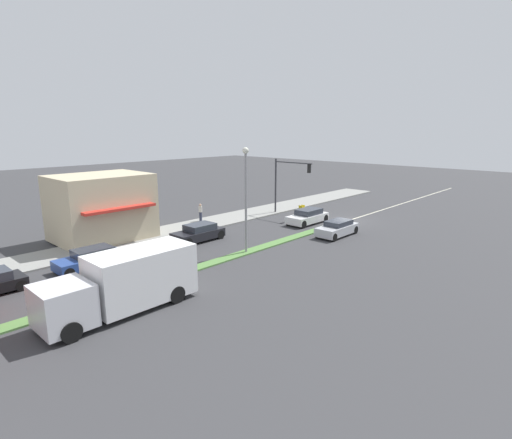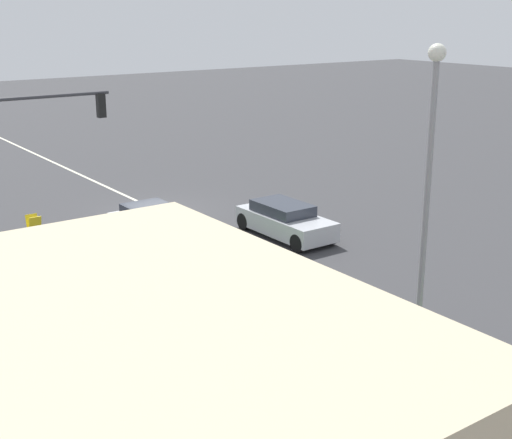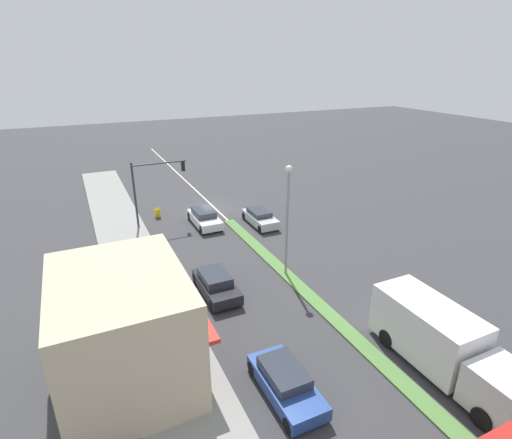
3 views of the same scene
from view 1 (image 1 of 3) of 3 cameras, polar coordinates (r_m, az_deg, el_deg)
The scene contains 14 objects.
ground_plane at distance 26.36m, azimuth -6.88°, elevation -6.48°, with size 160.00×160.00×0.00m, color #38383A.
sidewalk_right at distance 33.22m, azimuth -17.65°, elevation -2.84°, with size 4.00×73.00×0.12m, color gray.
median_strip at distance 22.10m, azimuth -25.35°, elevation -11.42°, with size 0.90×46.00×0.10m, color #568442.
lane_marking_center at distance 39.91m, azimuth 13.23°, elevation -0.10°, with size 0.16×60.00×0.01m, color beige.
building_corner_store at distance 33.77m, azimuth -21.21°, elevation 1.70°, with size 6.08×7.01×5.10m.
traffic_signal_main at distance 40.78m, azimuth 4.38°, elevation 6.03°, with size 4.59×0.34×5.60m.
street_lamp at distance 27.60m, azimuth -1.47°, elevation 4.70°, with size 0.44×0.44×7.37m.
pedestrian at distance 38.19m, azimuth -7.94°, elevation 1.07°, with size 0.34×0.34×1.66m.
warning_aframe_sign at distance 42.43m, azimuth 6.53°, elevation 1.50°, with size 0.45×0.53×0.84m.
delivery_truck at distance 20.45m, azimuth -18.14°, elevation -8.44°, with size 2.44×7.50×2.87m.
sedan_dark at distance 31.88m, azimuth -8.21°, elevation -1.89°, with size 1.86×4.17×1.35m.
sedan_silver at distance 33.76m, azimuth 11.54°, elevation -1.24°, with size 1.74×4.18×1.28m.
coupe_blue at distance 27.52m, azimuth -22.51°, elevation -5.20°, with size 1.81×4.20×1.28m.
van_white at distance 37.68m, azimuth 7.39°, elevation 0.42°, with size 1.89×4.44×1.37m.
Camera 1 is at (-19.14, 33.94, 8.63)m, focal length 28.00 mm.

